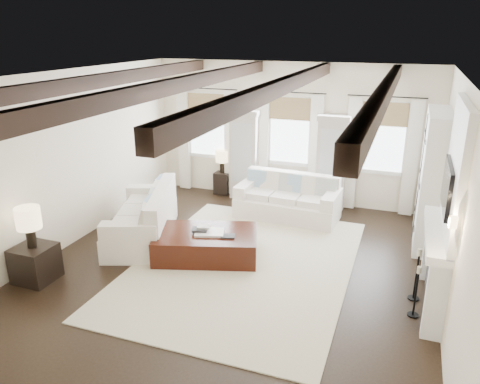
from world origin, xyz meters
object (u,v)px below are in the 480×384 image
(ottoman, at_px, (206,245))
(side_table_front, at_px, (35,263))
(sofa_back, at_px, (288,200))
(sofa_left, at_px, (146,219))
(side_table_back, at_px, (223,183))

(ottoman, xyz_separation_m, side_table_front, (-2.26, -1.69, 0.06))
(sofa_back, xyz_separation_m, side_table_front, (-3.15, -4.06, -0.09))
(sofa_left, xyz_separation_m, side_table_back, (0.40, 2.97, -0.13))
(sofa_back, bearing_deg, sofa_left, -138.86)
(side_table_front, relative_size, side_table_back, 1.10)
(sofa_back, relative_size, side_table_front, 3.76)
(ottoman, bearing_deg, side_table_front, -160.36)
(sofa_back, distance_m, side_table_front, 5.13)
(sofa_left, relative_size, side_table_back, 4.70)
(sofa_back, height_order, sofa_left, sofa_left)
(side_table_back, bearing_deg, sofa_back, -26.17)
(sofa_back, height_order, side_table_back, sofa_back)
(sofa_left, bearing_deg, side_table_front, -112.18)
(sofa_back, height_order, side_table_front, sofa_back)
(side_table_front, distance_m, side_table_back, 5.15)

